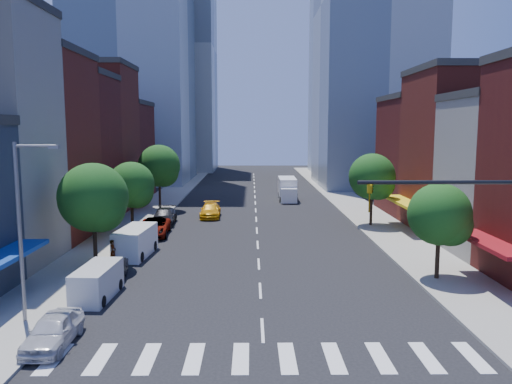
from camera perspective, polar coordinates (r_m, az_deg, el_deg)
ground at (r=25.28m, az=0.75°, el=-15.51°), size 220.00×220.00×0.00m
sidewalk_left at (r=65.15m, az=-11.13°, el=-1.45°), size 5.00×120.00×0.15m
sidewalk_right at (r=65.36m, az=10.96°, el=-1.42°), size 5.00×120.00×0.15m
crosswalk at (r=22.54m, az=0.93°, el=-18.45°), size 19.00×3.00×0.01m
bldg_left_2 at (r=48.38m, az=-25.66°, el=4.43°), size 12.00×9.00×16.00m
bldg_left_3 at (r=56.21m, az=-21.97°, el=4.40°), size 12.00×8.00×15.00m
bldg_left_4 at (r=64.16m, az=-19.25°, el=5.71°), size 12.00×9.00×17.00m
bldg_left_5 at (r=73.29m, az=-16.82°, el=4.38°), size 12.00×10.00×13.00m
bldg_right_2 at (r=52.03m, az=23.97°, el=4.12°), size 12.00×10.00×15.00m
bldg_right_3 at (r=61.31m, az=20.06°, el=3.75°), size 12.00×10.00×13.00m
tower_ne at (r=90.04m, az=13.47°, el=20.04°), size 18.00×20.00×60.00m
tower_far_w at (r=120.96m, az=-9.20°, el=15.83°), size 18.00×18.00×56.00m
streetlight at (r=27.16m, az=-25.08°, el=-2.98°), size 2.25×0.25×9.00m
tree_left_near at (r=36.22m, az=-17.91°, el=-0.90°), size 4.80×4.80×7.30m
tree_left_mid at (r=46.79m, az=-13.90°, el=0.59°), size 4.20×4.20×6.65m
tree_left_far at (r=60.38m, az=-10.88°, el=2.78°), size 5.00×5.00×7.75m
tree_right_near at (r=33.99m, az=20.50°, el=-2.68°), size 4.00×4.00×6.20m
tree_right_far at (r=50.95m, az=13.30°, el=1.52°), size 4.60×4.60×7.20m
parked_car_front at (r=25.07m, az=-22.18°, el=-14.43°), size 1.79×4.38×1.49m
parked_car_second at (r=33.56m, az=-16.21°, el=-8.74°), size 1.85×4.39×1.41m
parked_car_third at (r=46.77m, az=-11.62°, el=-3.96°), size 3.02×5.96×1.62m
parked_car_rear at (r=52.21m, az=-10.44°, el=-2.76°), size 2.56×5.68×1.62m
cargo_van_near at (r=30.70m, az=-17.77°, el=-9.84°), size 2.00×4.53×1.89m
cargo_van_far at (r=39.69m, az=-13.67°, el=-5.59°), size 2.51×5.38×2.22m
taxi at (r=55.51m, az=-5.23°, el=-2.12°), size 2.27×5.36×1.54m
traffic_car_oncoming at (r=69.63m, az=3.90°, el=-0.24°), size 1.80×4.46×1.44m
traffic_car_far at (r=78.96m, az=3.51°, el=0.65°), size 1.79×4.26×1.44m
box_truck at (r=68.68m, az=3.61°, el=0.26°), size 2.43×7.58×3.04m
pedestrian_near at (r=37.53m, az=-16.03°, el=-6.56°), size 0.45×0.65×1.71m
pedestrian_far at (r=41.73m, az=-14.41°, el=-5.24°), size 0.62×0.78×1.54m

